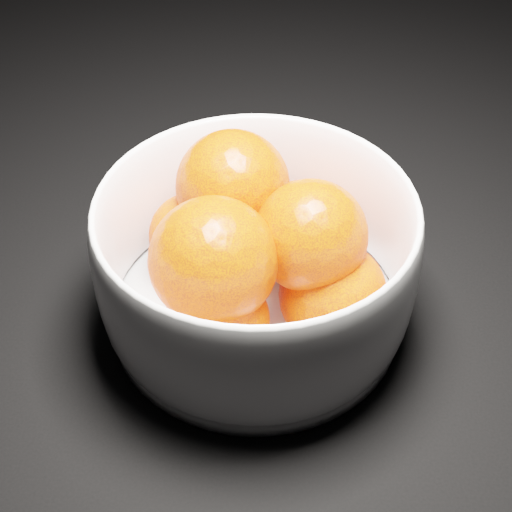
{
  "coord_description": "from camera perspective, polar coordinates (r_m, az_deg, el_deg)",
  "views": [
    {
      "loc": [
        0.26,
        -0.58,
        0.42
      ],
      "look_at": [
        0.25,
        -0.2,
        0.06
      ],
      "focal_mm": 50.0,
      "sensor_mm": 36.0,
      "label": 1
    }
  ],
  "objects": [
    {
      "name": "bowl",
      "position": [
        0.53,
        0.0,
        -0.46
      ],
      "size": [
        0.24,
        0.24,
        0.12
      ],
      "rotation": [
        0.0,
        0.0,
        0.19
      ],
      "color": "white",
      "rests_on": "ground"
    },
    {
      "name": "orange_pile",
      "position": [
        0.52,
        0.15,
        0.73
      ],
      "size": [
        0.18,
        0.18,
        0.13
      ],
      "color": "#FB3B08",
      "rests_on": "bowl"
    },
    {
      "name": "ground",
      "position": [
        0.77,
        -18.64,
        7.32
      ],
      "size": [
        3.0,
        3.0,
        0.0
      ],
      "primitive_type": "cube",
      "color": "black",
      "rests_on": "ground"
    }
  ]
}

